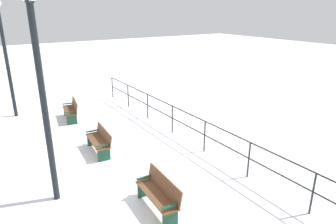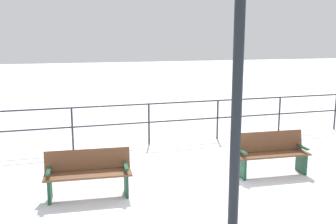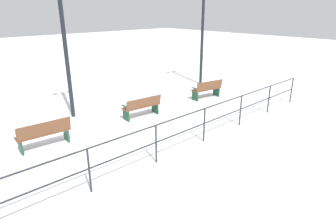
{
  "view_description": "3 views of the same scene",
  "coord_description": "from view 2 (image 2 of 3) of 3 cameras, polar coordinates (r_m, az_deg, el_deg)",
  "views": [
    {
      "loc": [
        3.19,
        7.5,
        4.87
      ],
      "look_at": [
        -2.23,
        -0.91,
        1.41
      ],
      "focal_mm": 32.14,
      "sensor_mm": 36.0,
      "label": 1
    },
    {
      "loc": [
        6.93,
        -2.49,
        2.94
      ],
      "look_at": [
        -2.68,
        0.4,
        0.99
      ],
      "focal_mm": 41.11,
      "sensor_mm": 36.0,
      "label": 2
    },
    {
      "loc": [
        -8.79,
        4.74,
        4.18
      ],
      "look_at": [
        -2.58,
        -1.02,
        1.12
      ],
      "focal_mm": 30.96,
      "sensor_mm": 36.0,
      "label": 3
    }
  ],
  "objects": [
    {
      "name": "ground_plane",
      "position": [
        7.93,
        2.86,
        -10.79
      ],
      "size": [
        80.0,
        80.0,
        0.0
      ],
      "primitive_type": "plane",
      "color": "white",
      "rests_on": "ground"
    },
    {
      "name": "bench_second",
      "position": [
        7.41,
        -11.74,
        -8.79
      ],
      "size": [
        0.66,
        1.63,
        0.86
      ],
      "rotation": [
        0.0,
        0.0,
        -0.08
      ],
      "color": "brown",
      "rests_on": "ground"
    },
    {
      "name": "bench_third",
      "position": [
        8.68,
        15.01,
        -5.79
      ],
      "size": [
        0.6,
        1.64,
        0.92
      ],
      "rotation": [
        0.0,
        0.0,
        -0.06
      ],
      "color": "brown",
      "rests_on": "ground"
    },
    {
      "name": "lamppost_middle",
      "position": [
        5.59,
        10.63,
        14.69
      ],
      "size": [
        0.27,
        1.06,
        5.27
      ],
      "color": "black",
      "rests_on": "ground"
    },
    {
      "name": "waterfront_railing",
      "position": [
        10.64,
        -2.86,
        -0.72
      ],
      "size": [
        0.05,
        16.6,
        1.17
      ],
      "color": "#26282D",
      "rests_on": "ground"
    }
  ]
}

